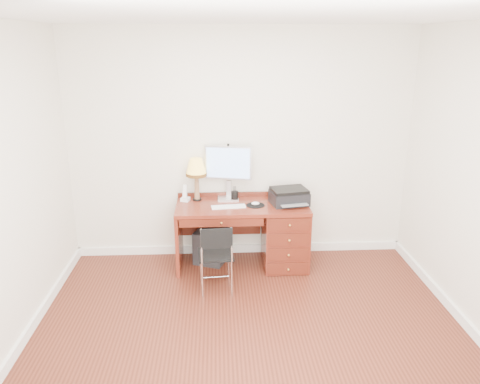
{
  "coord_description": "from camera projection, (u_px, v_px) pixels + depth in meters",
  "views": [
    {
      "loc": [
        -0.28,
        -3.6,
        2.54
      ],
      "look_at": [
        -0.03,
        1.2,
        0.97
      ],
      "focal_mm": 35.0,
      "sensor_mm": 36.0,
      "label": 1
    }
  ],
  "objects": [
    {
      "name": "desk",
      "position": [
        270.0,
        231.0,
        5.44
      ],
      "size": [
        1.5,
        0.67,
        0.75
      ],
      "color": "maroon",
      "rests_on": "ground"
    },
    {
      "name": "ground",
      "position": [
        250.0,
        335.0,
        4.22
      ],
      "size": [
        4.0,
        4.0,
        0.0
      ],
      "primitive_type": "plane",
      "color": "#3F180E",
      "rests_on": "ground"
    },
    {
      "name": "room_shell",
      "position": [
        246.0,
        294.0,
        4.8
      ],
      "size": [
        4.0,
        4.0,
        4.0
      ],
      "color": "silver",
      "rests_on": "ground"
    },
    {
      "name": "leg_lamp",
      "position": [
        196.0,
        170.0,
        5.36
      ],
      "size": [
        0.24,
        0.24,
        0.5
      ],
      "color": "black",
      "rests_on": "desk"
    },
    {
      "name": "keyboard",
      "position": [
        228.0,
        207.0,
        5.23
      ],
      "size": [
        0.39,
        0.15,
        0.01
      ],
      "primitive_type": "cube",
      "rotation": [
        0.0,
        0.0,
        0.11
      ],
      "color": "white",
      "rests_on": "desk"
    },
    {
      "name": "pen_cup",
      "position": [
        235.0,
        196.0,
        5.45
      ],
      "size": [
        0.09,
        0.09,
        0.11
      ],
      "primitive_type": "cylinder",
      "color": "black",
      "rests_on": "desk"
    },
    {
      "name": "chair",
      "position": [
        215.0,
        252.0,
        4.81
      ],
      "size": [
        0.38,
        0.38,
        0.76
      ],
      "rotation": [
        0.0,
        0.0,
        0.08
      ],
      "color": "black",
      "rests_on": "ground"
    },
    {
      "name": "phone",
      "position": [
        185.0,
        196.0,
        5.42
      ],
      "size": [
        0.12,
        0.12,
        0.19
      ],
      "rotation": [
        0.0,
        0.0,
        -0.31
      ],
      "color": "white",
      "rests_on": "desk"
    },
    {
      "name": "printer",
      "position": [
        289.0,
        196.0,
        5.32
      ],
      "size": [
        0.46,
        0.39,
        0.18
      ],
      "rotation": [
        0.0,
        0.0,
        0.19
      ],
      "color": "black",
      "rests_on": "desk"
    },
    {
      "name": "mouse_pad",
      "position": [
        255.0,
        204.0,
        5.28
      ],
      "size": [
        0.21,
        0.21,
        0.04
      ],
      "color": "black",
      "rests_on": "desk"
    },
    {
      "name": "monitor",
      "position": [
        228.0,
        166.0,
        5.4
      ],
      "size": [
        0.55,
        0.22,
        0.63
      ],
      "rotation": [
        0.0,
        0.0,
        -0.21
      ],
      "color": "silver",
      "rests_on": "desk"
    },
    {
      "name": "equipment_box",
      "position": [
        211.0,
        246.0,
        5.56
      ],
      "size": [
        0.44,
        0.44,
        0.39
      ],
      "primitive_type": "cube",
      "rotation": [
        0.0,
        0.0,
        -0.37
      ],
      "color": "black",
      "rests_on": "ground"
    }
  ]
}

